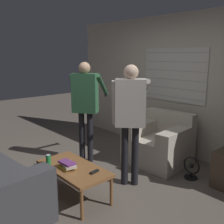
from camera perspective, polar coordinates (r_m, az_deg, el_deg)
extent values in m
plane|color=#665B51|center=(3.99, -5.57, -15.11)|extent=(16.00, 16.00, 0.00)
cube|color=beige|center=(5.03, 13.18, 5.65)|extent=(5.20, 0.06, 2.55)
cube|color=silver|center=(4.97, 13.29, 7.83)|extent=(1.33, 0.02, 0.97)
cube|color=#A4A099|center=(5.00, 12.98, 3.23)|extent=(1.31, 0.00, 0.01)
cube|color=#A4A099|center=(4.98, 13.07, 5.06)|extent=(1.31, 0.00, 0.01)
cube|color=#A4A099|center=(4.96, 13.16, 6.90)|extent=(1.31, 0.00, 0.01)
cube|color=#A4A099|center=(4.95, 13.25, 8.75)|extent=(1.31, 0.00, 0.01)
cube|color=#A4A099|center=(4.94, 13.35, 10.61)|extent=(1.31, 0.00, 0.01)
cube|color=#A4A099|center=(4.94, 13.44, 12.48)|extent=(1.31, 0.00, 0.01)
cube|color=#424247|center=(2.87, -21.45, -15.24)|extent=(0.32, 0.97, 0.20)
cube|color=beige|center=(4.63, 10.01, -8.14)|extent=(1.01, 1.00, 0.46)
cube|color=beige|center=(4.79, 12.56, -2.15)|extent=(0.94, 0.28, 0.40)
cube|color=beige|center=(4.35, 13.96, -5.00)|extent=(0.32, 0.94, 0.21)
cube|color=beige|center=(4.71, 6.67, -3.39)|extent=(0.32, 0.94, 0.21)
cube|color=brown|center=(3.50, -8.34, -12.03)|extent=(1.05, 0.52, 0.04)
cylinder|color=brown|center=(4.07, -9.44, -11.69)|extent=(0.04, 0.04, 0.38)
cylinder|color=brown|center=(3.37, -0.16, -16.91)|extent=(0.04, 0.04, 0.38)
cylinder|color=brown|center=(3.88, -15.13, -13.24)|extent=(0.04, 0.04, 0.38)
cylinder|color=brown|center=(3.13, -6.61, -19.45)|extent=(0.04, 0.04, 0.38)
cylinder|color=black|center=(4.62, -6.57, -5.33)|extent=(0.10, 0.10, 0.88)
cylinder|color=black|center=(4.57, -4.79, -5.48)|extent=(0.10, 0.10, 0.88)
cube|color=#336642|center=(4.42, -5.90, 4.11)|extent=(0.46, 0.40, 0.66)
sphere|color=tan|center=(4.38, -6.02, 9.52)|extent=(0.20, 0.20, 0.20)
cylinder|color=#336642|center=(4.54, -8.46, 4.14)|extent=(0.15, 0.17, 0.63)
cylinder|color=#336642|center=(4.58, -2.12, 5.95)|extent=(0.37, 0.49, 0.42)
cube|color=black|center=(4.84, -1.29, 4.15)|extent=(0.09, 0.10, 0.12)
cylinder|color=black|center=(3.78, 2.78, -9.41)|extent=(0.10, 0.10, 0.87)
cylinder|color=black|center=(3.78, 5.02, -9.46)|extent=(0.10, 0.10, 0.87)
cube|color=beige|center=(3.56, 4.08, 2.00)|extent=(0.43, 0.43, 0.65)
sphere|color=beige|center=(3.51, 4.18, 8.68)|extent=(0.20, 0.20, 0.20)
cylinder|color=beige|center=(3.62, 0.53, 2.03)|extent=(0.16, 0.17, 0.62)
cylinder|color=beige|center=(3.83, 7.60, 6.18)|extent=(0.48, 0.50, 0.19)
cube|color=black|center=(4.14, 7.41, 5.76)|extent=(0.06, 0.06, 0.13)
cube|color=gold|center=(3.46, -9.74, -11.74)|extent=(0.20, 0.16, 0.03)
cube|color=beige|center=(3.44, -9.46, -11.29)|extent=(0.26, 0.19, 0.04)
cube|color=#75387F|center=(3.43, -9.76, -10.82)|extent=(0.23, 0.14, 0.03)
cylinder|color=#238E47|center=(3.62, -13.68, -10.00)|extent=(0.07, 0.07, 0.12)
cylinder|color=silver|center=(3.60, -13.73, -9.07)|extent=(0.06, 0.06, 0.00)
cube|color=black|center=(3.30, -3.86, -12.86)|extent=(0.06, 0.13, 0.02)
cylinder|color=black|center=(4.27, 16.74, -13.49)|extent=(0.20, 0.20, 0.02)
cylinder|color=black|center=(4.26, 16.77, -12.99)|extent=(0.03, 0.03, 0.06)
torus|color=black|center=(4.19, 16.91, -11.06)|extent=(0.27, 0.02, 0.27)
sphere|color=black|center=(4.19, 16.91, -11.06)|extent=(0.07, 0.07, 0.07)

